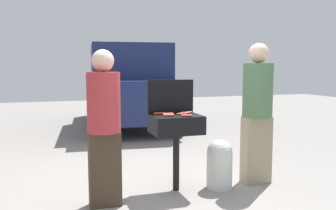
{
  "coord_description": "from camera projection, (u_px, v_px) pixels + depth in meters",
  "views": [
    {
      "loc": [
        -1.27,
        -4.12,
        1.52
      ],
      "look_at": [
        0.25,
        0.43,
        1.0
      ],
      "focal_mm": 38.55,
      "sensor_mm": 36.0,
      "label": 1
    }
  ],
  "objects": [
    {
      "name": "propane_tank",
      "position": [
        219.0,
        163.0,
        4.49
      ],
      "size": [
        0.32,
        0.32,
        0.62
      ],
      "color": "silver",
      "rests_on": "ground"
    },
    {
      "name": "ground_plane",
      "position": [
        159.0,
        190.0,
        4.45
      ],
      "size": [
        24.0,
        24.0,
        0.0
      ],
      "primitive_type": "plane",
      "color": "gray"
    },
    {
      "name": "hot_dog_7",
      "position": [
        187.0,
        112.0,
        4.51
      ],
      "size": [
        0.13,
        0.03,
        0.03
      ],
      "primitive_type": "cylinder",
      "rotation": [
        0.0,
        1.57,
        0.01
      ],
      "color": "#C6593D",
      "rests_on": "bbq_grill"
    },
    {
      "name": "hot_dog_5",
      "position": [
        159.0,
        114.0,
        4.4
      ],
      "size": [
        0.13,
        0.03,
        0.03
      ],
      "primitive_type": "cylinder",
      "rotation": [
        0.0,
        1.57,
        -0.05
      ],
      "color": "#AD4228",
      "rests_on": "bbq_grill"
    },
    {
      "name": "hot_dog_3",
      "position": [
        182.0,
        114.0,
        4.37
      ],
      "size": [
        0.13,
        0.04,
        0.03
      ],
      "primitive_type": "cylinder",
      "rotation": [
        0.0,
        1.57,
        0.07
      ],
      "color": "#AD4228",
      "rests_on": "bbq_grill"
    },
    {
      "name": "hot_dog_2",
      "position": [
        187.0,
        116.0,
        4.22
      ],
      "size": [
        0.13,
        0.04,
        0.03
      ],
      "primitive_type": "cylinder",
      "rotation": [
        0.0,
        1.57,
        -0.09
      ],
      "color": "#C6593D",
      "rests_on": "bbq_grill"
    },
    {
      "name": "grill_lid_open",
      "position": [
        170.0,
        96.0,
        4.53
      ],
      "size": [
        0.6,
        0.05,
        0.42
      ],
      "primitive_type": "cube",
      "color": "black",
      "rests_on": "bbq_grill"
    },
    {
      "name": "person_left",
      "position": [
        104.0,
        122.0,
        3.85
      ],
      "size": [
        0.36,
        0.36,
        1.69
      ],
      "rotation": [
        0.0,
        0.0,
        0.16
      ],
      "color": "#3F3323",
      "rests_on": "ground"
    },
    {
      "name": "hot_dog_0",
      "position": [
        168.0,
        114.0,
        4.34
      ],
      "size": [
        0.13,
        0.03,
        0.03
      ],
      "primitive_type": "cylinder",
      "rotation": [
        0.0,
        1.57,
        -0.02
      ],
      "color": "#C6593D",
      "rests_on": "bbq_grill"
    },
    {
      "name": "parked_minivan",
      "position": [
        128.0,
        86.0,
        9.08
      ],
      "size": [
        2.39,
        4.57,
        2.02
      ],
      "rotation": [
        0.0,
        0.0,
        3.04
      ],
      "color": "navy",
      "rests_on": "ground"
    },
    {
      "name": "hot_dog_6",
      "position": [
        185.0,
        113.0,
        4.45
      ],
      "size": [
        0.13,
        0.03,
        0.03
      ],
      "primitive_type": "cylinder",
      "rotation": [
        0.0,
        1.57,
        0.01
      ],
      "color": "#C6593D",
      "rests_on": "bbq_grill"
    },
    {
      "name": "hot_dog_1",
      "position": [
        167.0,
        114.0,
        4.39
      ],
      "size": [
        0.13,
        0.04,
        0.03
      ],
      "primitive_type": "cylinder",
      "rotation": [
        0.0,
        1.57,
        -0.12
      ],
      "color": "#C6593D",
      "rests_on": "bbq_grill"
    },
    {
      "name": "hot_dog_4",
      "position": [
        169.0,
        115.0,
        4.24
      ],
      "size": [
        0.13,
        0.03,
        0.03
      ],
      "primitive_type": "cylinder",
      "rotation": [
        0.0,
        1.57,
        -0.04
      ],
      "color": "#B74C33",
      "rests_on": "bbq_grill"
    },
    {
      "name": "person_right",
      "position": [
        257.0,
        108.0,
        4.63
      ],
      "size": [
        0.38,
        0.38,
        1.81
      ],
      "rotation": [
        0.0,
        0.0,
        3.12
      ],
      "color": "gray",
      "rests_on": "ground"
    },
    {
      "name": "bbq_grill",
      "position": [
        176.0,
        127.0,
        4.36
      ],
      "size": [
        0.6,
        0.44,
        0.93
      ],
      "color": "black",
      "rests_on": "ground"
    }
  ]
}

